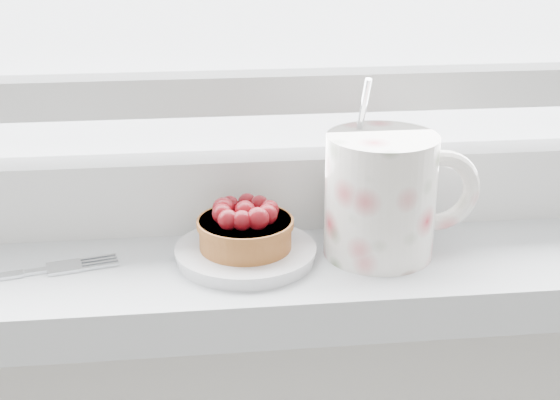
{
  "coord_description": "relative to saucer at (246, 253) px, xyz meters",
  "views": [
    {
      "loc": [
        -0.03,
        1.27,
        1.24
      ],
      "look_at": [
        0.04,
        1.88,
        1.0
      ],
      "focal_mm": 50.0,
      "sensor_mm": 36.0,
      "label": 1
    }
  ],
  "objects": [
    {
      "name": "saucer",
      "position": [
        0.0,
        0.0,
        0.0
      ],
      "size": [
        0.12,
        0.12,
        0.01
      ],
      "primitive_type": "cylinder",
      "color": "silver",
      "rests_on": "windowsill"
    },
    {
      "name": "raspberry_tart",
      "position": [
        -0.0,
        -0.0,
        0.03
      ],
      "size": [
        0.08,
        0.08,
        0.04
      ],
      "color": "brown",
      "rests_on": "saucer"
    },
    {
      "name": "floral_mug",
      "position": [
        0.12,
        0.0,
        0.05
      ],
      "size": [
        0.14,
        0.1,
        0.16
      ],
      "color": "white",
      "rests_on": "windowsill"
    },
    {
      "name": "fork",
      "position": [
        -0.2,
        -0.01,
        -0.0
      ],
      "size": [
        0.19,
        0.06,
        0.0
      ],
      "color": "silver",
      "rests_on": "windowsill"
    }
  ]
}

